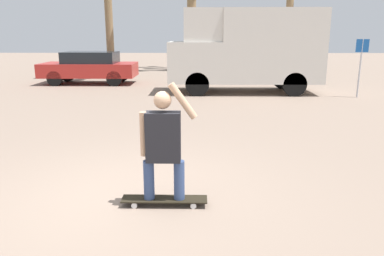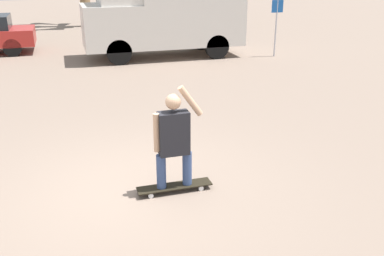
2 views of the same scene
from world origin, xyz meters
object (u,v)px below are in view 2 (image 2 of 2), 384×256
(skateboard, at_px, (175,186))
(camper_van, at_px, (166,10))
(street_sign, at_px, (276,20))
(person_skateboarder, at_px, (174,136))

(skateboard, relative_size, camper_van, 0.20)
(skateboard, height_order, camper_van, camper_van)
(street_sign, bearing_deg, skateboard, -124.94)
(camper_van, xyz_separation_m, street_sign, (3.82, -1.17, -0.36))
(person_skateboarder, bearing_deg, street_sign, 55.06)
(camper_van, bearing_deg, skateboard, -103.01)
(person_skateboarder, height_order, camper_van, camper_van)
(skateboard, relative_size, person_skateboarder, 0.73)
(skateboard, relative_size, street_sign, 0.56)
(person_skateboarder, distance_m, camper_van, 10.21)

